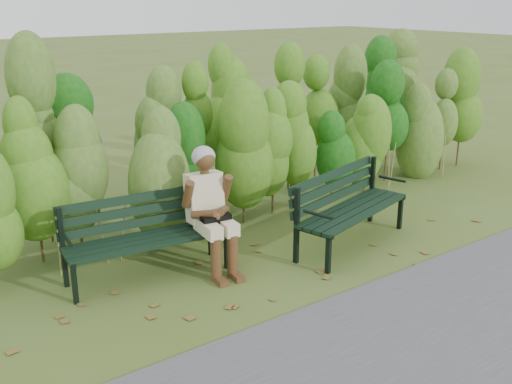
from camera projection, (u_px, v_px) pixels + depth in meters
ground at (275, 264)px, 6.61m from camera, size 80.00×80.00×0.00m
footpath at (438, 356)px, 4.92m from camera, size 60.00×2.50×0.01m
hedge_band at (187, 125)px, 7.65m from camera, size 11.04×1.67×2.42m
leaf_litter at (268, 261)px, 6.70m from camera, size 5.65×2.19×0.01m
bench_left at (144, 230)px, 6.24m from camera, size 1.75×0.75×0.85m
bench_right at (346, 202)px, 7.04m from camera, size 1.84×0.99×0.88m
seated_woman at (210, 203)px, 6.33m from camera, size 0.56×0.82×1.33m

